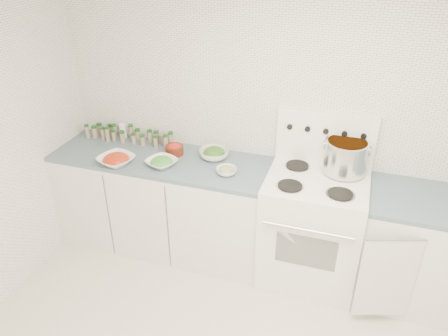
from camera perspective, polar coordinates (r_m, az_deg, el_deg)
The scene contains 13 objects.
room_walls at distance 2.13m, azimuth -3.12°, elevation -0.54°, with size 3.54×3.04×2.52m.
counter_left at distance 3.92m, azimuth -7.84°, elevation -4.46°, with size 1.85×0.62×0.90m.
stove at distance 3.60m, azimuth 11.42°, elevation -7.40°, with size 0.76×0.70×1.36m.
counter_right at distance 3.67m, azimuth 24.29°, elevation -9.85°, with size 0.89×0.75×0.90m.
stock_pot at distance 3.43m, azimuth 15.60°, elevation 1.62°, with size 0.35×0.33×0.25m.
bowl_tomato at distance 3.65m, azimuth -13.92°, elevation 1.07°, with size 0.35×0.35×0.09m.
bowl_snowpea at distance 3.55m, azimuth -8.16°, elevation 0.75°, with size 0.30×0.30×0.08m.
bowl_broccoli at distance 3.62m, azimuth -1.30°, elevation 1.93°, with size 0.28×0.28×0.10m.
bowl_zucchini at distance 3.40m, azimuth 0.33°, elevation -0.34°, with size 0.17×0.17×0.07m.
bowl_pepper at distance 3.72m, azimuth -6.50°, elevation 2.47°, with size 0.15×0.15×0.09m.
salt_canister at distance 4.09m, azimuth -13.06°, elevation 4.76°, with size 0.07×0.07×0.13m, color white.
tin_can at distance 3.91m, azimuth -7.99°, elevation 3.77°, with size 0.07×0.07×0.09m, color gray.
spice_cluster at distance 4.01m, azimuth -12.55°, elevation 4.25°, with size 0.83×0.16×0.14m.
Camera 1 is at (0.68, -1.71, 2.62)m, focal length 35.00 mm.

